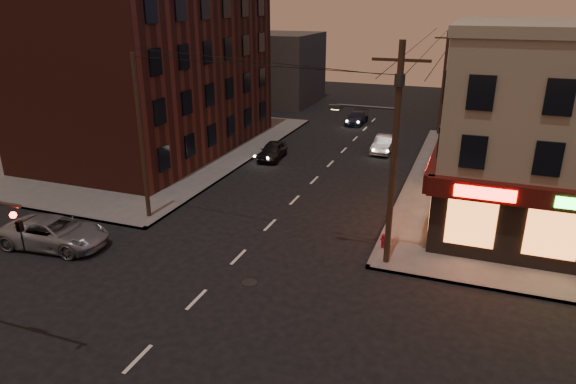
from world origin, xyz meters
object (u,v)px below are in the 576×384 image
at_px(suv_cross, 54,233).
at_px(sedan_far, 357,118).
at_px(sedan_near, 273,151).
at_px(fire_hydrant, 384,240).
at_px(sedan_mid, 384,144).

bearing_deg(suv_cross, sedan_far, -19.51).
xyz_separation_m(sedan_near, sedan_far, (3.33, 14.09, -0.07)).
height_order(sedan_near, fire_hydrant, sedan_near).
height_order(suv_cross, sedan_near, suv_cross).
relative_size(sedan_mid, sedan_far, 0.98).
bearing_deg(sedan_mid, sedan_far, 117.94).
xyz_separation_m(sedan_near, fire_hydrant, (10.98, -12.50, -0.12)).
distance_m(sedan_near, sedan_mid, 9.22).
height_order(sedan_near, sedan_mid, sedan_near).
height_order(sedan_mid, fire_hydrant, sedan_mid).
distance_m(sedan_far, fire_hydrant, 27.67).
bearing_deg(sedan_mid, suv_cross, -116.22).
xyz_separation_m(suv_cross, fire_hydrant, (15.50, 5.33, -0.20)).
bearing_deg(sedan_far, suv_cross, -102.30).
bearing_deg(sedan_near, suv_cross, -109.11).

